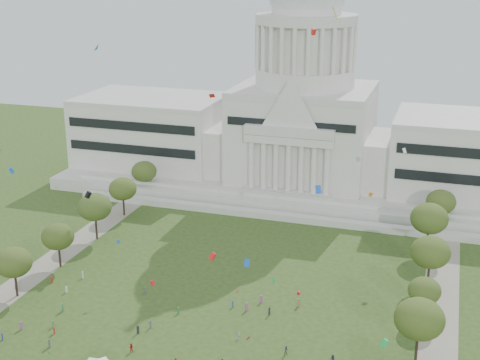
{
  "coord_description": "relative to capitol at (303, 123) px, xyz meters",
  "views": [
    {
      "loc": [
        45.85,
        -98.11,
        73.74
      ],
      "look_at": [
        0.0,
        45.0,
        24.0
      ],
      "focal_mm": 50.0,
      "sensor_mm": 36.0,
      "label": 1
    }
  ],
  "objects": [
    {
      "name": "row_tree_l_5",
      "position": [
        -45.22,
        -42.58,
        -13.88
      ],
      "size": [
        8.33,
        8.33,
        11.85
      ],
      "color": "black",
      "rests_on": "ground"
    },
    {
      "name": "path_right",
      "position": [
        48.0,
        -83.59,
        -22.28
      ],
      "size": [
        8.0,
        160.0,
        0.04
      ],
      "primitive_type": "cube",
      "color": "gray",
      "rests_on": "ground"
    },
    {
      "name": "path_left",
      "position": [
        -48.0,
        -83.59,
        -22.28
      ],
      "size": [
        8.0,
        160.0,
        0.04
      ],
      "primitive_type": "cube",
      "color": "gray",
      "rests_on": "ground"
    },
    {
      "name": "row_tree_r_6",
      "position": [
        45.96,
        -25.46,
        -13.79
      ],
      "size": [
        8.42,
        8.42,
        11.97
      ],
      "color": "black",
      "rests_on": "ground"
    },
    {
      "name": "row_tree_r_2",
      "position": [
        44.17,
        -96.15,
        -12.64
      ],
      "size": [
        9.55,
        9.55,
        13.58
      ],
      "color": "black",
      "rests_on": "ground"
    },
    {
      "name": "row_tree_r_5",
      "position": [
        43.49,
        -43.4,
        -12.37
      ],
      "size": [
        9.82,
        9.82,
        13.96
      ],
      "color": "black",
      "rests_on": "ground"
    },
    {
      "name": "person_10",
      "position": [
        9.24,
        -98.24,
        -21.51
      ],
      "size": [
        0.68,
        1.0,
        1.57
      ],
      "primitive_type": "imported",
      "rotation": [
        0.0,
        0.0,
        1.37
      ],
      "color": "silver",
      "rests_on": "ground"
    },
    {
      "name": "row_tree_r_4",
      "position": [
        44.76,
        -63.55,
        -13.01
      ],
      "size": [
        9.19,
        9.19,
        13.06
      ],
      "color": "black",
      "rests_on": "ground"
    },
    {
      "name": "person_0",
      "position": [
        29.1,
        -101.18,
        -21.27
      ],
      "size": [
        1.2,
        1.13,
        2.06
      ],
      "primitive_type": "imported",
      "rotation": [
        0.0,
        0.0,
        5.63
      ],
      "color": "#26262B",
      "rests_on": "ground"
    },
    {
      "name": "row_tree_l_4",
      "position": [
        -44.08,
        -61.17,
        -12.9
      ],
      "size": [
        9.29,
        9.29,
        13.21
      ],
      "color": "black",
      "rests_on": "ground"
    },
    {
      "name": "kite_swarm",
      "position": [
        -2.53,
        -104.99,
        3.96
      ],
      "size": [
        80.45,
        101.27,
        66.44
      ],
      "color": "orange",
      "rests_on": "ground"
    },
    {
      "name": "row_tree_l_6",
      "position": [
        -46.87,
        -24.45,
        -14.02
      ],
      "size": [
        8.19,
        8.19,
        11.64
      ],
      "color": "black",
      "rests_on": "ground"
    },
    {
      "name": "capitol",
      "position": [
        0.0,
        0.0,
        0.0
      ],
      "size": [
        160.0,
        64.5,
        91.3
      ],
      "color": "beige",
      "rests_on": "ground"
    },
    {
      "name": "person_8",
      "position": [
        -9.58,
        -109.11,
        -21.36
      ],
      "size": [
        0.98,
        0.69,
        1.87
      ],
      "primitive_type": "imported",
      "rotation": [
        0.0,
        0.0,
        3.29
      ],
      "color": "#B21E1E",
      "rests_on": "ground"
    },
    {
      "name": "row_tree_l_2",
      "position": [
        -45.04,
        -96.29,
        -13.79
      ],
      "size": [
        8.42,
        8.42,
        11.97
      ],
      "color": "black",
      "rests_on": "ground"
    },
    {
      "name": "distant_crowd",
      "position": [
        -11.16,
        -98.64,
        -21.42
      ],
      "size": [
        65.51,
        37.3,
        1.95
      ],
      "color": "#994C8C",
      "rests_on": "ground"
    },
    {
      "name": "row_tree_r_3",
      "position": [
        44.4,
        -79.1,
        -15.21
      ],
      "size": [
        7.01,
        7.01,
        9.98
      ],
      "color": "black",
      "rests_on": "ground"
    },
    {
      "name": "row_tree_l_3",
      "position": [
        -44.09,
        -79.67,
        -14.09
      ],
      "size": [
        8.12,
        8.12,
        11.55
      ],
      "color": "black",
      "rests_on": "ground"
    },
    {
      "name": "person_2",
      "position": [
        19.85,
        -100.75,
        -21.35
      ],
      "size": [
        1.07,
        1.02,
        1.89
      ],
      "primitive_type": "imported",
      "rotation": [
        0.0,
        0.0,
        0.68
      ],
      "color": "#4C4C51",
      "rests_on": "ground"
    }
  ]
}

